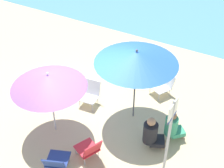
% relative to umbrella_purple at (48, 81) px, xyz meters
% --- Properties ---
extents(ground_plane, '(40.00, 40.00, 0.00)m').
position_rel_umbrella_purple_xyz_m(ground_plane, '(0.26, 0.49, -1.60)').
color(ground_plane, '#D3BC8C').
extents(umbrella_purple, '(1.81, 1.81, 1.84)m').
position_rel_umbrella_purple_xyz_m(umbrella_purple, '(0.00, 0.00, 0.00)').
color(umbrella_purple, silver).
rests_on(umbrella_purple, ground_plane).
extents(umbrella_blue, '(2.06, 2.06, 2.14)m').
position_rel_umbrella_purple_xyz_m(umbrella_blue, '(1.54, 1.45, 0.32)').
color(umbrella_blue, '#4C4C51').
rests_on(umbrella_blue, ground_plane).
extents(beach_chair_a, '(0.74, 0.77, 0.63)m').
position_rel_umbrella_purple_xyz_m(beach_chair_a, '(1.85, 2.80, -1.26)').
color(beach_chair_a, white).
rests_on(beach_chair_a, ground_plane).
extents(beach_chair_b, '(0.72, 0.67, 0.66)m').
position_rel_umbrella_purple_xyz_m(beach_chair_b, '(1.30, -0.37, -1.25)').
color(beach_chair_b, red).
rests_on(beach_chair_b, ground_plane).
extents(beach_chair_c, '(0.55, 0.58, 0.69)m').
position_rel_umbrella_purple_xyz_m(beach_chair_c, '(0.21, 1.36, -1.24)').
color(beach_chair_c, white).
rests_on(beach_chair_c, ground_plane).
extents(beach_chair_d, '(0.68, 0.73, 0.60)m').
position_rel_umbrella_purple_xyz_m(beach_chair_d, '(0.84, -1.02, -1.28)').
color(beach_chair_d, navy).
rests_on(beach_chair_d, ground_plane).
extents(person_a, '(0.53, 0.52, 0.91)m').
position_rel_umbrella_purple_xyz_m(person_a, '(2.75, 1.18, -1.16)').
color(person_a, '#389970').
rests_on(person_a, ground_plane).
extents(person_b, '(0.58, 0.49, 0.97)m').
position_rel_umbrella_purple_xyz_m(person_b, '(2.41, 0.67, -1.13)').
color(person_b, black).
rests_on(person_b, ground_plane).
extents(warning_sign, '(0.06, 0.43, 2.14)m').
position_rel_umbrella_purple_xyz_m(warning_sign, '(2.96, 0.13, -0.22)').
color(warning_sign, '#ADADB2').
rests_on(warning_sign, ground_plane).
extents(swim_ring, '(0.51, 0.51, 0.08)m').
position_rel_umbrella_purple_xyz_m(swim_ring, '(-1.42, 0.91, -1.56)').
color(swim_ring, '#E54C7F').
rests_on(swim_ring, ground_plane).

